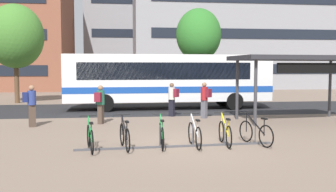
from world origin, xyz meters
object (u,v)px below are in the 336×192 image
Objects in this scene: commuter_maroon_pack_0 at (205,98)px; commuter_maroon_pack_3 at (100,102)px; parked_bicycle_yellow_4 at (225,133)px; parked_bicycle_green_2 at (161,135)px; commuter_navy_pack_1 at (31,103)px; transit_shelter at (297,60)px; parked_bicycle_silver_3 at (195,135)px; street_tree_0 at (199,35)px; parked_bicycle_black_5 at (256,133)px; parked_bicycle_green_0 at (90,138)px; parked_bicycle_black_1 at (125,136)px; street_tree_1 at (15,36)px; city_bus at (169,79)px; commuter_maroon_pack_2 at (172,97)px.

commuter_maroon_pack_0 reaches higher than commuter_maroon_pack_3.
parked_bicycle_green_2 is at bearing 94.67° from parked_bicycle_yellow_4.
transit_shelter is at bearing -18.77° from commuter_navy_pack_1.
parked_bicycle_silver_3 is 16.51m from street_tree_0.
parked_bicycle_silver_3 and parked_bicycle_black_5 have the same top height.
parked_bicycle_green_0 is 3.16m from parked_bicycle_silver_3.
commuter_maroon_pack_3 is 12.77m from street_tree_0.
commuter_maroon_pack_0 reaches higher than parked_bicycle_black_5.
parked_bicycle_green_2 is 0.29× the size of transit_shelter.
parked_bicycle_green_0 and parked_bicycle_black_1 have the same top height.
commuter_navy_pack_1 reaches higher than parked_bicycle_silver_3.
city_bus is at bearing -26.63° from street_tree_1.
street_tree_1 is at bearing 152.07° from city_bus.
commuter_maroon_pack_3 is at bearing -10.00° from parked_bicycle_green_0.
commuter_navy_pack_1 is at bearing 61.47° from commuter_maroon_pack_2.
street_tree_1 reaches higher than parked_bicycle_green_2.
parked_bicycle_green_0 and parked_bicycle_yellow_4 have the same top height.
commuter_maroon_pack_2 is at bearing 7.82° from parked_bicycle_yellow_4.
city_bus is 11.18m from parked_bicycle_green_2.
street_tree_0 is at bearing -2.15° from street_tree_1.
parked_bicycle_yellow_4 is 0.29× the size of transit_shelter.
parked_bicycle_silver_3 is at bearing -102.19° from street_tree_0.
parked_bicycle_black_1 is 0.98× the size of commuter_maroon_pack_0.
commuter_maroon_pack_0 is at bearing -99.83° from street_tree_0.
parked_bicycle_green_0 is (-3.80, -11.18, -1.39)m from city_bus.
parked_bicycle_silver_3 is 0.29× the size of transit_shelter.
commuter_navy_pack_1 is at bearing 29.64° from parked_bicycle_black_1.
commuter_navy_pack_1 is (-3.76, 4.77, 0.61)m from parked_bicycle_black_1.
street_tree_0 reaches higher than city_bus.
commuter_maroon_pack_0 reaches higher than parked_bicycle_silver_3.
parked_bicycle_green_2 is 2.02m from parked_bicycle_yellow_4.
transit_shelter is 6.16m from commuter_maroon_pack_2.
parked_bicycle_black_5 is at bearing -131.35° from transit_shelter.
street_tree_1 is at bearing 7.06° from commuter_maroon_pack_0.
parked_bicycle_silver_3 is at bearing -97.55° from parked_bicycle_black_1.
parked_bicycle_silver_3 is 1.02× the size of commuter_maroon_pack_2.
parked_bicycle_black_5 is 0.98× the size of commuter_maroon_pack_2.
parked_bicycle_yellow_4 is 0.99× the size of commuter_maroon_pack_0.
city_bus is 7.01× the size of commuter_navy_pack_1.
transit_shelter is (3.77, 5.03, 2.39)m from parked_bicycle_black_5.
street_tree_1 is at bearing 35.72° from parked_bicycle_yellow_4.
street_tree_1 reaches higher than parked_bicycle_yellow_4.
commuter_maroon_pack_2 is 13.49m from street_tree_1.
commuter_maroon_pack_0 is 7.90m from commuter_navy_pack_1.
street_tree_1 is at bearing -3.31° from commuter_maroon_pack_2.
parked_bicycle_yellow_4 is at bearing -138.09° from transit_shelter.
street_tree_1 is (-10.37, 15.92, 4.21)m from parked_bicycle_yellow_4.
city_bus is 1.81× the size of street_tree_0.
transit_shelter is at bearing -35.80° from street_tree_1.
parked_bicycle_green_0 is 1.03× the size of parked_bicycle_black_5.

